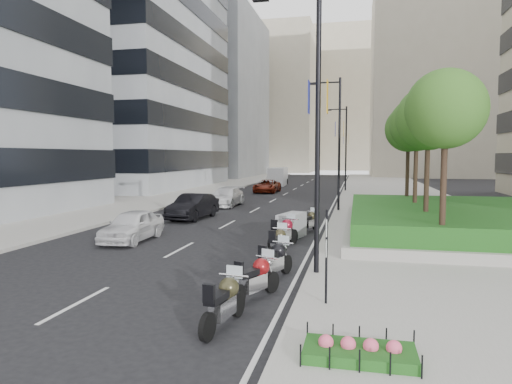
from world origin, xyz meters
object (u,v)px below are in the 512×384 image
(motorcycle_4, at_px, (284,232))
(motorcycle_1, at_px, (256,278))
(lamp_post_2, at_px, (344,144))
(motorcycle_3, at_px, (278,243))
(lamp_post_1, at_px, (337,137))
(delivery_van, at_px, (278,177))
(motorcycle_5, at_px, (291,226))
(parking_sign, at_px, (326,251))
(car_d, at_px, (267,186))
(car_b, at_px, (193,207))
(car_a, at_px, (132,225))
(car_c, at_px, (226,197))
(motorcycle_0, at_px, (225,302))
(motorcycle_6, at_px, (310,221))
(lamp_post_0, at_px, (313,115))
(motorcycle_2, at_px, (275,260))

(motorcycle_4, bearing_deg, motorcycle_1, -155.66)
(lamp_post_2, distance_m, motorcycle_3, 33.01)
(lamp_post_1, xyz_separation_m, motorcycle_1, (-1.21, -19.61, -4.49))
(lamp_post_1, distance_m, delivery_van, 28.83)
(motorcycle_5, distance_m, delivery_van, 38.31)
(parking_sign, height_order, car_d, parking_sign)
(delivery_van, bearing_deg, car_b, -92.07)
(car_b, bearing_deg, car_a, -86.57)
(car_c, bearing_deg, parking_sign, -66.56)
(motorcycle_1, distance_m, car_a, 10.04)
(motorcycle_0, distance_m, car_c, 24.65)
(motorcycle_6, bearing_deg, motorcycle_5, 179.18)
(car_a, bearing_deg, lamp_post_2, 73.57)
(motorcycle_1, height_order, delivery_van, delivery_van)
(lamp_post_0, distance_m, lamp_post_2, 35.00)
(car_a, bearing_deg, motorcycle_2, -34.39)
(lamp_post_0, distance_m, motorcycle_0, 6.67)
(motorcycle_3, relative_size, car_d, 0.44)
(car_b, bearing_deg, delivery_van, 95.26)
(lamp_post_0, height_order, motorcycle_1, lamp_post_0)
(car_b, distance_m, delivery_van, 32.47)
(car_b, distance_m, car_d, 20.58)
(lamp_post_2, height_order, car_a, lamp_post_2)
(motorcycle_0, height_order, motorcycle_1, motorcycle_0)
(lamp_post_2, bearing_deg, lamp_post_1, -90.00)
(parking_sign, height_order, motorcycle_5, parking_sign)
(lamp_post_0, relative_size, car_a, 2.19)
(car_d, height_order, delivery_van, delivery_van)
(motorcycle_5, xyz_separation_m, motorcycle_6, (0.65, 2.02, -0.05))
(motorcycle_3, height_order, car_d, car_d)
(motorcycle_4, bearing_deg, motorcycle_6, 11.92)
(lamp_post_1, distance_m, motorcycle_5, 11.48)
(car_b, bearing_deg, car_c, 94.88)
(motorcycle_3, xyz_separation_m, car_d, (-6.33, 29.96, 0.10))
(car_a, bearing_deg, car_d, 87.64)
(motorcycle_4, relative_size, car_d, 0.45)
(motorcycle_4, distance_m, delivery_van, 40.33)
(motorcycle_3, bearing_deg, car_b, 42.99)
(motorcycle_5, distance_m, car_b, 8.49)
(motorcycle_2, bearing_deg, motorcycle_0, -165.60)
(delivery_van, bearing_deg, car_c, -91.96)
(parking_sign, bearing_deg, motorcycle_0, -141.06)
(car_b, xyz_separation_m, car_c, (-0.05, 7.25, -0.05))
(lamp_post_1, bearing_deg, car_c, 166.77)
(motorcycle_0, bearing_deg, motorcycle_6, 6.47)
(motorcycle_5, distance_m, car_d, 26.48)
(motorcycle_2, bearing_deg, motorcycle_4, 25.41)
(parking_sign, xyz_separation_m, car_a, (-9.10, 7.34, -0.76))
(motorcycle_0, relative_size, motorcycle_2, 1.03)
(motorcycle_1, height_order, car_d, car_d)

